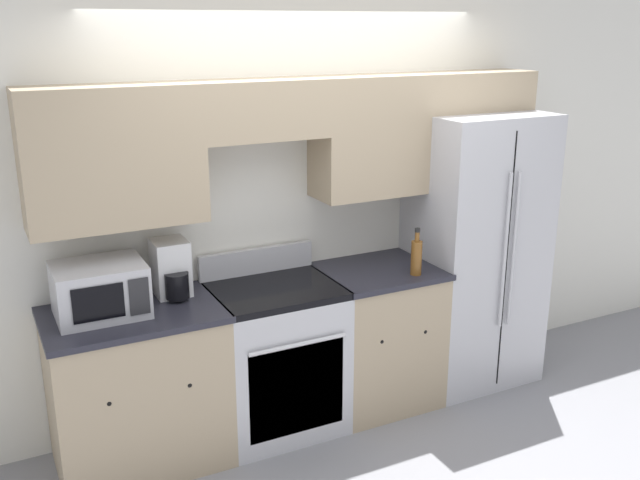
{
  "coord_description": "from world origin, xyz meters",
  "views": [
    {
      "loc": [
        -1.85,
        -3.34,
        2.43
      ],
      "look_at": [
        -0.0,
        0.31,
        1.18
      ],
      "focal_mm": 40.0,
      "sensor_mm": 36.0,
      "label": 1
    }
  ],
  "objects_px": {
    "bottle": "(416,256)",
    "refrigerator": "(470,249)",
    "oven_range": "(276,357)",
    "microwave": "(100,290)"
  },
  "relations": [
    {
      "from": "oven_range",
      "to": "microwave",
      "type": "height_order",
      "value": "microwave"
    },
    {
      "from": "bottle",
      "to": "refrigerator",
      "type": "bearing_deg",
      "value": 21.95
    },
    {
      "from": "refrigerator",
      "to": "microwave",
      "type": "height_order",
      "value": "refrigerator"
    },
    {
      "from": "refrigerator",
      "to": "bottle",
      "type": "bearing_deg",
      "value": -158.05
    },
    {
      "from": "microwave",
      "to": "bottle",
      "type": "height_order",
      "value": "bottle"
    },
    {
      "from": "oven_range",
      "to": "refrigerator",
      "type": "xyz_separation_m",
      "value": [
        1.5,
        0.06,
        0.47
      ]
    },
    {
      "from": "microwave",
      "to": "bottle",
      "type": "distance_m",
      "value": 1.88
    },
    {
      "from": "oven_range",
      "to": "bottle",
      "type": "distance_m",
      "value": 1.07
    },
    {
      "from": "refrigerator",
      "to": "bottle",
      "type": "distance_m",
      "value": 0.68
    },
    {
      "from": "refrigerator",
      "to": "microwave",
      "type": "xyz_separation_m",
      "value": [
        -2.49,
        -0.02,
        0.13
      ]
    }
  ]
}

